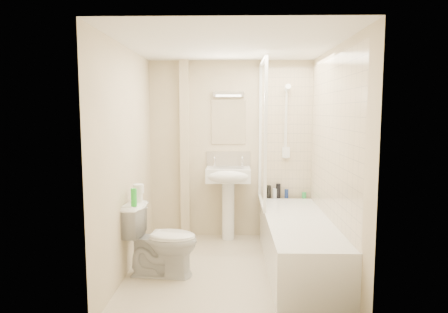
{
  "coord_description": "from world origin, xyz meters",
  "views": [
    {
      "loc": [
        0.02,
        -4.18,
        1.72
      ],
      "look_at": [
        -0.07,
        0.2,
        1.23
      ],
      "focal_mm": 32.0,
      "sensor_mm": 36.0,
      "label": 1
    }
  ],
  "objects": [
    {
      "name": "toilet_roll_lower",
      "position": [
        -0.98,
        -0.03,
        0.81
      ],
      "size": [
        0.1,
        0.1,
        0.1
      ],
      "primitive_type": "cylinder",
      "color": "white",
      "rests_on": "toilet"
    },
    {
      "name": "bottle_green",
      "position": [
        1.0,
        1.16,
        0.59
      ],
      "size": [
        0.06,
        0.06,
        0.08
      ],
      "primitive_type": "cylinder",
      "color": "green",
      "rests_on": "bathtub"
    },
    {
      "name": "splashback",
      "position": [
        -0.03,
        1.24,
        1.03
      ],
      "size": [
        0.6,
        0.02,
        0.3
      ],
      "primitive_type": "cube",
      "color": "beige",
      "rests_on": "wall_back"
    },
    {
      "name": "bottle_blue",
      "position": [
        0.76,
        1.16,
        0.61
      ],
      "size": [
        0.05,
        0.05,
        0.12
      ],
      "primitive_type": "cylinder",
      "color": "navy",
      "rests_on": "bathtub"
    },
    {
      "name": "tile_back",
      "position": [
        0.75,
        1.24,
        1.42
      ],
      "size": [
        0.7,
        0.01,
        1.75
      ],
      "primitive_type": "cube",
      "color": "beige",
      "rests_on": "wall_back"
    },
    {
      "name": "green_bottle",
      "position": [
        -0.98,
        -0.23,
        0.86
      ],
      "size": [
        0.06,
        0.06,
        0.18
      ],
      "primitive_type": "cylinder",
      "color": "green",
      "rests_on": "toilet"
    },
    {
      "name": "mirror",
      "position": [
        -0.03,
        1.24,
        1.58
      ],
      "size": [
        0.46,
        0.01,
        0.6
      ],
      "primitive_type": "cube",
      "color": "white",
      "rests_on": "wall_back"
    },
    {
      "name": "floor",
      "position": [
        0.0,
        0.0,
        0.0
      ],
      "size": [
        2.5,
        2.5,
        0.0
      ],
      "primitive_type": "plane",
      "color": "beige",
      "rests_on": "ground"
    },
    {
      "name": "wall_back",
      "position": [
        0.0,
        1.25,
        1.2
      ],
      "size": [
        2.2,
        0.02,
        2.4
      ],
      "primitive_type": "cube",
      "color": "beige",
      "rests_on": "ground"
    },
    {
      "name": "shower_fixture",
      "position": [
        0.75,
        1.19,
        1.55
      ],
      "size": [
        0.1,
        0.16,
        0.99
      ],
      "color": "white",
      "rests_on": "wall_back"
    },
    {
      "name": "wall_left",
      "position": [
        -1.1,
        0.0,
        1.2
      ],
      "size": [
        0.02,
        2.5,
        2.4
      ],
      "primitive_type": "cube",
      "color": "beige",
      "rests_on": "ground"
    },
    {
      "name": "strip_light",
      "position": [
        -0.03,
        1.22,
        1.95
      ],
      "size": [
        0.42,
        0.07,
        0.07
      ],
      "primitive_type": "cube",
      "color": "silver",
      "rests_on": "wall_back"
    },
    {
      "name": "toilet_roll_upper",
      "position": [
        -0.97,
        -0.04,
        0.91
      ],
      "size": [
        0.11,
        0.11,
        0.09
      ],
      "primitive_type": "cylinder",
      "color": "white",
      "rests_on": "toilet_roll_lower"
    },
    {
      "name": "tile_right",
      "position": [
        1.09,
        0.08,
        1.42
      ],
      "size": [
        0.01,
        2.1,
        1.75
      ],
      "primitive_type": "cube",
      "color": "beige",
      "rests_on": "wall_right"
    },
    {
      "name": "pedestal_sink",
      "position": [
        -0.03,
        1.01,
        0.79
      ],
      "size": [
        0.58,
        0.52,
        1.12
      ],
      "color": "white",
      "rests_on": "ground"
    },
    {
      "name": "pipe_boxing",
      "position": [
        -0.62,
        1.19,
        1.2
      ],
      "size": [
        0.12,
        0.12,
        2.4
      ],
      "primitive_type": "cube",
      "color": "beige",
      "rests_on": "ground"
    },
    {
      "name": "bathtub",
      "position": [
        0.75,
        0.08,
        0.29
      ],
      "size": [
        0.7,
        2.1,
        0.55
      ],
      "color": "white",
      "rests_on": "ground"
    },
    {
      "name": "shower_screen",
      "position": [
        0.4,
        0.8,
        1.45
      ],
      "size": [
        0.04,
        0.92,
        1.8
      ],
      "color": "white",
      "rests_on": "bathtub"
    },
    {
      "name": "bottle_white_a",
      "position": [
        0.6,
        1.16,
        0.62
      ],
      "size": [
        0.06,
        0.06,
        0.13
      ],
      "primitive_type": "cylinder",
      "color": "silver",
      "rests_on": "bathtub"
    },
    {
      "name": "bottle_black_a",
      "position": [
        0.52,
        1.16,
        0.64
      ],
      "size": [
        0.06,
        0.06,
        0.17
      ],
      "primitive_type": "cylinder",
      "color": "black",
      "rests_on": "bathtub"
    },
    {
      "name": "ceiling",
      "position": [
        0.0,
        0.0,
        2.4
      ],
      "size": [
        2.2,
        2.5,
        0.02
      ],
      "primitive_type": "cube",
      "color": "white",
      "rests_on": "wall_back"
    },
    {
      "name": "toilet",
      "position": [
        -0.72,
        -0.13,
        0.38
      ],
      "size": [
        0.58,
        0.84,
        0.76
      ],
      "primitive_type": "imported",
      "rotation": [
        0.0,
        0.0,
        1.47
      ],
      "color": "white",
      "rests_on": "ground"
    },
    {
      "name": "wall_right",
      "position": [
        1.1,
        0.0,
        1.2
      ],
      "size": [
        0.02,
        2.5,
        2.4
      ],
      "primitive_type": "cube",
      "color": "beige",
      "rests_on": "ground"
    },
    {
      "name": "bottle_black_b",
      "position": [
        0.65,
        1.16,
        0.65
      ],
      "size": [
        0.06,
        0.06,
        0.2
      ],
      "primitive_type": "cylinder",
      "color": "black",
      "rests_on": "bathtub"
    }
  ]
}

